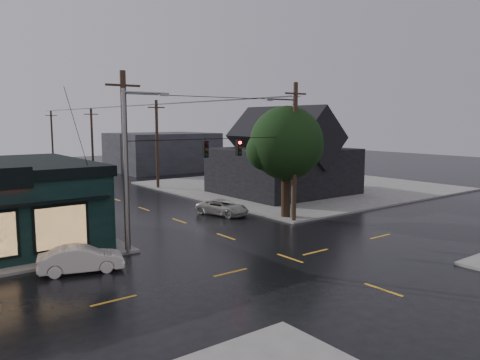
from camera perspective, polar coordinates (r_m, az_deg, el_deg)
ground_plane at (r=25.92m, az=6.10°, el=-9.46°), size 160.00×160.00×0.00m
sidewalk_ne at (r=53.62m, az=7.03°, el=-0.70°), size 28.00×28.00×0.15m
ne_building at (r=47.59m, az=5.30°, el=3.64°), size 12.60×11.60×8.75m
corner_tree at (r=35.44m, az=5.69°, el=4.45°), size 5.59×5.59×8.41m
utility_pole_nw at (r=27.72m, az=-13.48°, el=-8.51°), size 2.00×0.32×10.15m
utility_pole_ne at (r=34.82m, az=6.57°, el=-5.13°), size 2.00×0.32×10.15m
utility_pole_far_a at (r=52.24m, az=-9.96°, el=-1.05°), size 2.00×0.32×9.65m
utility_pole_far_b at (r=70.50m, az=-17.44°, el=0.86°), size 2.00×0.32×9.15m
utility_pole_far_c at (r=89.50m, az=-21.80°, el=1.96°), size 2.00×0.32×9.15m
span_signal_assembly at (r=29.99m, az=-2.17°, el=3.92°), size 13.00×0.48×1.23m
streetlight_nw at (r=26.99m, az=-13.46°, el=-8.95°), size 5.40×0.30×9.15m
streetlight_ne at (r=35.65m, az=6.37°, el=-4.84°), size 5.40×0.30×9.15m
bg_building_east at (r=71.32m, az=-9.49°, el=3.42°), size 14.00×12.00×5.60m
sedan_cream at (r=24.62m, az=-18.80°, el=-9.10°), size 4.27×2.52×1.33m
suv_silver at (r=37.16m, az=-2.14°, el=-3.35°), size 3.22×4.75×1.21m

